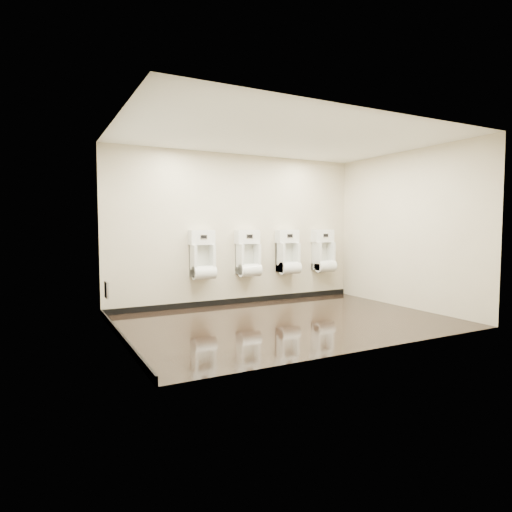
{
  "coord_description": "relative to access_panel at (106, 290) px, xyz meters",
  "views": [
    {
      "loc": [
        -3.45,
        -5.53,
        1.46
      ],
      "look_at": [
        -0.26,
        0.55,
        0.98
      ],
      "focal_mm": 30.0,
      "sensor_mm": 36.0,
      "label": 1
    }
  ],
  "objects": [
    {
      "name": "skirting_left",
      "position": [
        -0.01,
        -1.2,
        -0.45
      ],
      "size": [
        0.02,
        3.5,
        0.1
      ],
      "primitive_type": "cube",
      "color": "black",
      "rests_on": "ground"
    },
    {
      "name": "urinal_3",
      "position": [
        4.34,
        0.4,
        0.39
      ],
      "size": [
        0.46,
        0.34,
        0.85
      ],
      "color": "white",
      "rests_on": "back_wall"
    },
    {
      "name": "access_panel",
      "position": [
        0.0,
        0.0,
        0.0
      ],
      "size": [
        0.04,
        0.25,
        0.25
      ],
      "color": "#9E9EA3",
      "rests_on": "left_wall"
    },
    {
      "name": "urinal_2",
      "position": [
        3.48,
        0.4,
        0.39
      ],
      "size": [
        0.46,
        0.34,
        0.85
      ],
      "color": "white",
      "rests_on": "back_wall"
    },
    {
      "name": "right_wall",
      "position": [
        4.98,
        -1.2,
        0.9
      ],
      "size": [
        0.02,
        3.5,
        2.8
      ],
      "primitive_type": "cube",
      "color": "beige",
      "rests_on": "ground"
    },
    {
      "name": "ceiling",
      "position": [
        2.48,
        -1.2,
        2.3
      ],
      "size": [
        5.0,
        3.5,
        0.0
      ],
      "primitive_type": "cube",
      "color": "silver"
    },
    {
      "name": "skirting_back",
      "position": [
        2.48,
        0.54,
        -0.45
      ],
      "size": [
        5.0,
        0.02,
        0.1
      ],
      "primitive_type": "cube",
      "color": "black",
      "rests_on": "ground"
    },
    {
      "name": "urinal_0",
      "position": [
        1.7,
        0.4,
        0.39
      ],
      "size": [
        0.46,
        0.34,
        0.85
      ],
      "color": "white",
      "rests_on": "back_wall"
    },
    {
      "name": "tile_overlay_left",
      "position": [
        -0.01,
        -1.2,
        0.9
      ],
      "size": [
        0.01,
        3.5,
        2.8
      ],
      "primitive_type": "cube",
      "color": "silver",
      "rests_on": "ground"
    },
    {
      "name": "ground",
      "position": [
        2.48,
        -1.2,
        -0.5
      ],
      "size": [
        5.0,
        3.5,
        0.0
      ],
      "primitive_type": "cube",
      "color": "black",
      "rests_on": "ground"
    },
    {
      "name": "left_wall",
      "position": [
        -0.02,
        -1.2,
        0.9
      ],
      "size": [
        0.02,
        3.5,
        2.8
      ],
      "primitive_type": "cube",
      "color": "beige",
      "rests_on": "ground"
    },
    {
      "name": "front_wall",
      "position": [
        2.48,
        -2.95,
        0.9
      ],
      "size": [
        5.0,
        0.02,
        2.8
      ],
      "primitive_type": "cube",
      "color": "beige",
      "rests_on": "ground"
    },
    {
      "name": "back_wall",
      "position": [
        2.48,
        0.55,
        0.9
      ],
      "size": [
        5.0,
        0.02,
        2.8
      ],
      "primitive_type": "cube",
      "color": "beige",
      "rests_on": "ground"
    },
    {
      "name": "urinal_1",
      "position": [
        2.6,
        0.4,
        0.39
      ],
      "size": [
        0.46,
        0.34,
        0.85
      ],
      "color": "white",
      "rests_on": "back_wall"
    }
  ]
}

